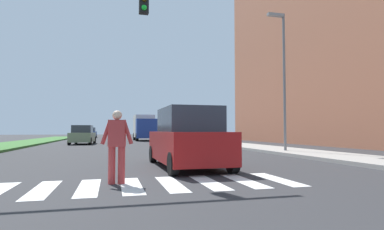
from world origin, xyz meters
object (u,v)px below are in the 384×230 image
at_px(sedan_distant, 85,134).
at_px(sedan_far_horizon, 90,133).
at_px(street_lamp_right, 283,69).
at_px(sedan_midblock, 83,135).
at_px(pedestrian_performer, 117,143).
at_px(suv_crossing, 187,139).
at_px(truck_box_delivery, 144,127).

relative_size(sedan_distant, sedan_far_horizon, 0.97).
height_order(street_lamp_right, sedan_midblock, street_lamp_right).
height_order(street_lamp_right, pedestrian_performer, street_lamp_right).
bearing_deg(sedan_far_horizon, suv_crossing, -82.54).
distance_m(street_lamp_right, sedan_midblock, 18.76).
bearing_deg(truck_box_delivery, sedan_distant, 139.53).
xyz_separation_m(suv_crossing, sedan_distant, (-5.90, 34.24, -0.15)).
bearing_deg(suv_crossing, truck_box_delivery, 87.08).
bearing_deg(sedan_far_horizon, pedestrian_performer, -85.74).
relative_size(sedan_far_horizon, truck_box_delivery, 0.75).
height_order(pedestrian_performer, sedan_far_horizon, sedan_far_horizon).
bearing_deg(street_lamp_right, sedan_far_horizon, 107.28).
bearing_deg(street_lamp_right, sedan_midblock, 128.73).
relative_size(pedestrian_performer, sedan_midblock, 0.40).
xyz_separation_m(pedestrian_performer, truck_box_delivery, (3.77, 30.70, 0.70)).
relative_size(street_lamp_right, suv_crossing, 1.62).
height_order(sedan_midblock, sedan_distant, sedan_midblock).
xyz_separation_m(suv_crossing, sedan_far_horizon, (-5.88, 44.88, -0.13)).
height_order(street_lamp_right, suv_crossing, street_lamp_right).
bearing_deg(sedan_midblock, sedan_distant, 93.65).
bearing_deg(truck_box_delivery, sedan_midblock, -126.05).
bearing_deg(street_lamp_right, sedan_distant, 113.00).
bearing_deg(sedan_midblock, truck_box_delivery, 53.95).
distance_m(sedan_midblock, truck_box_delivery, 10.86).
xyz_separation_m(sedan_midblock, truck_box_delivery, (6.37, 8.75, 0.85)).
height_order(sedan_midblock, sedan_far_horizon, sedan_far_horizon).
xyz_separation_m(pedestrian_performer, sedan_distant, (-3.56, 36.95, -0.15)).
relative_size(suv_crossing, sedan_midblock, 1.09).
xyz_separation_m(suv_crossing, sedan_midblock, (-4.94, 19.24, -0.15)).
distance_m(pedestrian_performer, suv_crossing, 3.58).
xyz_separation_m(street_lamp_right, sedan_midblock, (-11.50, 14.33, -3.81)).
relative_size(street_lamp_right, truck_box_delivery, 1.21).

